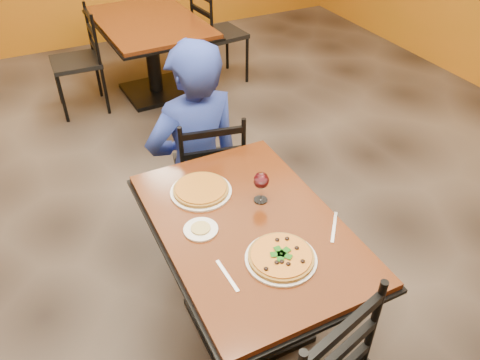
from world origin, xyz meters
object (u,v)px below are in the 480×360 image
chair_second_left (76,63)px  wine_glass (261,186)px  plate_main (281,259)px  diner (195,141)px  pizza_far (201,189)px  chair_second_right (220,34)px  chair_main_far (209,169)px  plate_far (201,191)px  side_plate (201,229)px  table_second (151,39)px  pizza_main (281,256)px  table_main (249,252)px

chair_second_left → wine_glass: size_ratio=5.21×
chair_second_left → plate_main: bearing=8.1°
diner → pizza_far: diner is taller
chair_second_right → plate_main: 3.36m
diner → wine_glass: (0.04, -0.79, 0.19)m
chair_main_far → plate_far: bearing=76.0°
plate_far → side_plate: (-0.11, -0.26, 0.00)m
table_second → diner: diner is taller
diner → pizza_far: bearing=66.9°
diner → pizza_main: diner is taller
plate_main → chair_second_right: bearing=70.2°
plate_far → side_plate: size_ratio=1.94×
table_main → wine_glass: wine_glass is taller
table_main → plate_main: plate_main is taller
plate_far → pizza_far: (0.00, 0.00, 0.02)m
chair_second_right → pizza_main: bearing=154.3°
table_main → pizza_far: 0.40m
table_second → plate_far: plate_far is taller
pizza_far → plate_far: bearing=180.0°
plate_main → pizza_main: bearing=0.0°
plate_main → pizza_main: (0.00, 0.00, 0.02)m
chair_second_left → plate_main: chair_second_left is taller
plate_main → chair_second_left: bearing=95.6°
table_second → pizza_far: size_ratio=4.98×
chair_second_left → pizza_main: size_ratio=3.30×
side_plate → chair_second_left: bearing=91.5°
chair_second_right → diner: diner is taller
chair_second_right → pizza_far: 2.88m
side_plate → diner: bearing=70.2°
table_main → chair_main_far: (0.15, 0.86, -0.11)m
plate_main → side_plate: (-0.24, 0.32, 0.00)m
table_second → plate_main: plate_main is taller
chair_main_far → wine_glass: bearing=99.7°
table_main → pizza_main: size_ratio=4.33×
pizza_main → plate_far: bearing=102.7°
chair_second_left → diner: 2.02m
table_main → wine_glass: bearing=44.1°
side_plate → plate_main: bearing=-53.4°
chair_main_far → pizza_far: (-0.26, -0.55, 0.32)m
chair_second_right → pizza_main: (-1.13, -3.15, 0.28)m
table_main → pizza_far: size_ratio=4.39×
table_second → pizza_main: (-0.41, -3.15, 0.21)m
table_second → chair_main_far: size_ratio=1.55×
table_main → plate_far: (-0.11, 0.31, 0.20)m
chair_main_far → plate_main: chair_main_far is taller
chair_main_far → plate_far: (-0.26, -0.55, 0.31)m
chair_second_left → side_plate: bearing=3.9°
side_plate → table_second: bearing=77.1°
plate_main → plate_far: (-0.13, 0.58, 0.00)m
table_main → chair_second_left: 2.90m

